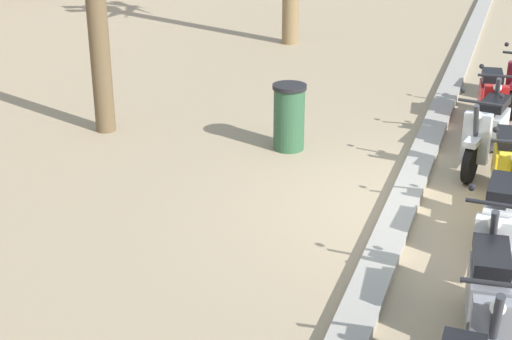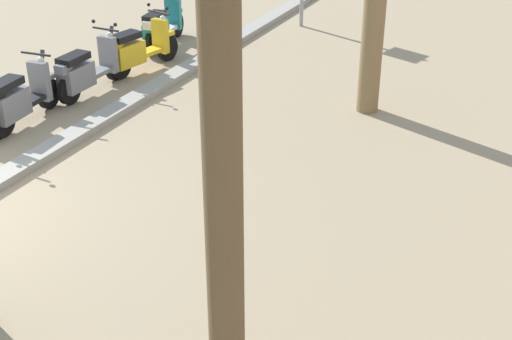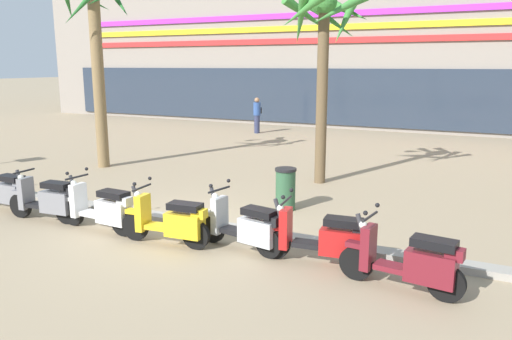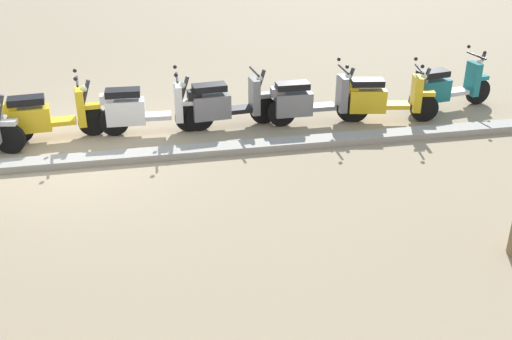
{
  "view_description": "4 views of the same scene",
  "coord_description": "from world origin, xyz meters",
  "px_view_note": "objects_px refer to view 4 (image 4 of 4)",
  "views": [
    {
      "loc": [
        -8.41,
        -0.71,
        3.92
      ],
      "look_at": [
        -1.41,
        1.76,
        0.8
      ],
      "focal_mm": 53.2,
      "sensor_mm": 36.0,
      "label": 1
    },
    {
      "loc": [
        5.06,
        7.26,
        4.72
      ],
      "look_at": [
        -1.5,
        4.07,
        0.87
      ],
      "focal_mm": 49.7,
      "sensor_mm": 36.0,
      "label": 2
    },
    {
      "loc": [
        5.53,
        -7.77,
        3.19
      ],
      "look_at": [
        1.39,
        0.58,
        1.23
      ],
      "focal_mm": 35.13,
      "sensor_mm": 36.0,
      "label": 3
    },
    {
      "loc": [
        -1.27,
        9.81,
        4.36
      ],
      "look_at": [
        -2.48,
        3.67,
        1.28
      ],
      "focal_mm": 43.43,
      "sensor_mm": 36.0,
      "label": 4
    }
  ],
  "objects_px": {
    "scooter_teal_lead_nearest": "(445,87)",
    "scooter_grey_far_back": "(309,101)",
    "scooter_white_mid_rear": "(142,110)",
    "scooter_yellow_mid_centre": "(46,116)",
    "scooter_yellow_tail_end": "(383,99)",
    "scooter_grey_last_in_row": "(225,104)"
  },
  "relations": [
    {
      "from": "scooter_white_mid_rear",
      "to": "scooter_grey_far_back",
      "type": "bearing_deg",
      "value": 177.6
    },
    {
      "from": "scooter_yellow_tail_end",
      "to": "scooter_white_mid_rear",
      "type": "relative_size",
      "value": 0.98
    },
    {
      "from": "scooter_grey_far_back",
      "to": "scooter_yellow_mid_centre",
      "type": "xyz_separation_m",
      "value": [
        4.68,
        -0.17,
        -0.0
      ]
    },
    {
      "from": "scooter_teal_lead_nearest",
      "to": "scooter_grey_last_in_row",
      "type": "bearing_deg",
      "value": 1.72
    },
    {
      "from": "scooter_white_mid_rear",
      "to": "scooter_yellow_mid_centre",
      "type": "distance_m",
      "value": 1.65
    },
    {
      "from": "scooter_yellow_tail_end",
      "to": "scooter_grey_last_in_row",
      "type": "distance_m",
      "value": 2.96
    },
    {
      "from": "scooter_yellow_tail_end",
      "to": "scooter_white_mid_rear",
      "type": "xyz_separation_m",
      "value": [
        4.43,
        -0.27,
        0.01
      ]
    },
    {
      "from": "scooter_white_mid_rear",
      "to": "scooter_yellow_mid_centre",
      "type": "relative_size",
      "value": 1.04
    },
    {
      "from": "scooter_yellow_tail_end",
      "to": "scooter_grey_far_back",
      "type": "distance_m",
      "value": 1.4
    },
    {
      "from": "scooter_yellow_tail_end",
      "to": "scooter_yellow_mid_centre",
      "type": "bearing_deg",
      "value": -2.9
    },
    {
      "from": "scooter_teal_lead_nearest",
      "to": "scooter_yellow_tail_end",
      "type": "relative_size",
      "value": 1.02
    },
    {
      "from": "scooter_yellow_tail_end",
      "to": "scooter_grey_last_in_row",
      "type": "bearing_deg",
      "value": -5.3
    },
    {
      "from": "scooter_yellow_tail_end",
      "to": "scooter_white_mid_rear",
      "type": "height_order",
      "value": "same"
    },
    {
      "from": "scooter_grey_last_in_row",
      "to": "scooter_white_mid_rear",
      "type": "height_order",
      "value": "scooter_white_mid_rear"
    },
    {
      "from": "scooter_grey_last_in_row",
      "to": "scooter_white_mid_rear",
      "type": "relative_size",
      "value": 0.93
    },
    {
      "from": "scooter_white_mid_rear",
      "to": "scooter_yellow_mid_centre",
      "type": "bearing_deg",
      "value": -1.37
    },
    {
      "from": "scooter_yellow_tail_end",
      "to": "scooter_white_mid_rear",
      "type": "bearing_deg",
      "value": -3.47
    },
    {
      "from": "scooter_grey_far_back",
      "to": "scooter_teal_lead_nearest",
      "type": "bearing_deg",
      "value": -174.71
    },
    {
      "from": "scooter_grey_far_back",
      "to": "scooter_white_mid_rear",
      "type": "distance_m",
      "value": 3.04
    },
    {
      "from": "scooter_grey_last_in_row",
      "to": "scooter_white_mid_rear",
      "type": "distance_m",
      "value": 1.48
    },
    {
      "from": "scooter_yellow_mid_centre",
      "to": "scooter_grey_last_in_row",
      "type": "bearing_deg",
      "value": 179.36
    },
    {
      "from": "scooter_teal_lead_nearest",
      "to": "scooter_grey_far_back",
      "type": "relative_size",
      "value": 1.0
    }
  ]
}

